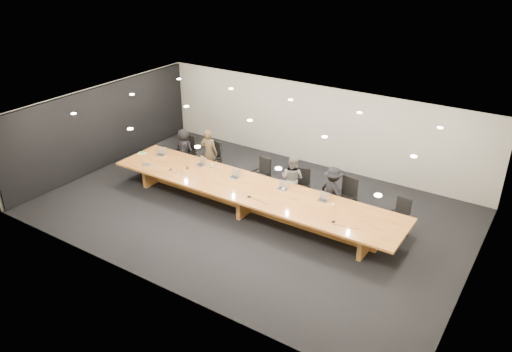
{
  "coord_description": "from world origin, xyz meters",
  "views": [
    {
      "loc": [
        7.02,
        -10.46,
        7.21
      ],
      "look_at": [
        0.0,
        0.3,
        1.0
      ],
      "focal_mm": 35.0,
      "sensor_mm": 36.0,
      "label": 1
    }
  ],
  "objects": [
    {
      "name": "conference_table",
      "position": [
        0.0,
        0.0,
        0.52
      ],
      "size": [
        9.0,
        1.8,
        0.75
      ],
      "color": "#935320",
      "rests_on": "ground"
    },
    {
      "name": "laptop_e",
      "position": [
        2.07,
        0.42,
        0.87
      ],
      "size": [
        0.31,
        0.24,
        0.23
      ],
      "primitive_type": null,
      "rotation": [
        0.0,
        0.0,
        -0.07
      ],
      "color": "tan",
      "rests_on": "conference_table"
    },
    {
      "name": "lime_gadget",
      "position": [
        -4.33,
        0.12,
        0.78
      ],
      "size": [
        0.18,
        0.12,
        0.03
      ],
      "primitive_type": "cube",
      "rotation": [
        0.0,
        0.0,
        0.18
      ],
      "color": "#5AC033",
      "rests_on": "notepad"
    },
    {
      "name": "chair_right",
      "position": [
        2.37,
        1.23,
        0.58
      ],
      "size": [
        0.67,
        0.67,
        1.16
      ],
      "primitive_type": null,
      "rotation": [
        0.0,
        0.0,
        -0.15
      ],
      "color": "black",
      "rests_on": "ground"
    },
    {
      "name": "paper_cup_far",
      "position": [
        2.44,
        0.27,
        0.79
      ],
      "size": [
        0.09,
        0.09,
        0.08
      ],
      "primitive_type": "cone",
      "rotation": [
        0.0,
        0.0,
        0.27
      ],
      "color": "silver",
      "rests_on": "conference_table"
    },
    {
      "name": "person_d",
      "position": [
        2.03,
        1.13,
        0.72
      ],
      "size": [
        1.07,
        0.85,
        1.45
      ],
      "primitive_type": "imported",
      "rotation": [
        0.0,
        0.0,
        2.76
      ],
      "color": "black",
      "rests_on": "ground"
    },
    {
      "name": "amber_mug",
      "position": [
        -2.31,
        -0.01,
        0.8
      ],
      "size": [
        0.08,
        0.08,
        0.09
      ],
      "primitive_type": "cylinder",
      "rotation": [
        0.0,
        0.0,
        0.07
      ],
      "color": "brown",
      "rests_on": "conference_table"
    },
    {
      "name": "mic_left",
      "position": [
        -2.72,
        -0.32,
        0.76
      ],
      "size": [
        0.12,
        0.12,
        0.03
      ],
      "primitive_type": "cone",
      "rotation": [
        0.0,
        0.0,
        0.07
      ],
      "color": "black",
      "rests_on": "conference_table"
    },
    {
      "name": "chair_mid_right",
      "position": [
        0.95,
        1.3,
        0.52
      ],
      "size": [
        0.65,
        0.65,
        1.04
      ],
      "primitive_type": null,
      "rotation": [
        0.0,
        0.0,
        0.27
      ],
      "color": "black",
      "rests_on": "ground"
    },
    {
      "name": "paper_cup_near",
      "position": [
        0.9,
        0.32,
        0.8
      ],
      "size": [
        0.09,
        0.09,
        0.1
      ],
      "primitive_type": "cone",
      "rotation": [
        0.0,
        0.0,
        -0.06
      ],
      "color": "silver",
      "rests_on": "conference_table"
    },
    {
      "name": "chair_left",
      "position": [
        -2.43,
        1.32,
        0.58
      ],
      "size": [
        0.68,
        0.68,
        1.17
      ],
      "primitive_type": null,
      "rotation": [
        0.0,
        0.0,
        -0.16
      ],
      "color": "black",
      "rests_on": "ground"
    },
    {
      "name": "person_b",
      "position": [
        -2.45,
        1.24,
        0.82
      ],
      "size": [
        0.66,
        0.5,
        1.63
      ],
      "primitive_type": "imported",
      "rotation": [
        0.0,
        0.0,
        3.33
      ],
      "color": "#372E1E",
      "rests_on": "ground"
    },
    {
      "name": "laptop_a",
      "position": [
        -3.74,
        0.34,
        0.88
      ],
      "size": [
        0.37,
        0.31,
        0.25
      ],
      "primitive_type": null,
      "rotation": [
        0.0,
        0.0,
        0.3
      ],
      "color": "tan",
      "rests_on": "conference_table"
    },
    {
      "name": "laptop_d",
      "position": [
        0.82,
        0.41,
        0.87
      ],
      "size": [
        0.32,
        0.24,
        0.24
      ],
      "primitive_type": null,
      "rotation": [
        0.0,
        0.0,
        0.07
      ],
      "color": "tan",
      "rests_on": "conference_table"
    },
    {
      "name": "mic_center",
      "position": [
        0.28,
        -0.47,
        0.77
      ],
      "size": [
        0.14,
        0.14,
        0.03
      ],
      "primitive_type": "cone",
      "rotation": [
        0.0,
        0.0,
        -0.06
      ],
      "color": "black",
      "rests_on": "conference_table"
    },
    {
      "name": "laptop_c",
      "position": [
        -0.75,
        0.28,
        0.88
      ],
      "size": [
        0.33,
        0.24,
        0.25
      ],
      "primitive_type": null,
      "rotation": [
        0.0,
        0.0,
        -0.03
      ],
      "color": "#B9AA8D",
      "rests_on": "conference_table"
    },
    {
      "name": "chair_mid_left",
      "position": [
        -0.48,
        1.31,
        0.53
      ],
      "size": [
        0.61,
        0.61,
        1.05
      ],
      "primitive_type": null,
      "rotation": [
        0.0,
        0.0,
        -0.14
      ],
      "color": "black",
      "rests_on": "ground"
    },
    {
      "name": "mic_right",
      "position": [
        2.78,
        -0.41,
        0.76
      ],
      "size": [
        0.13,
        0.13,
        0.03
      ],
      "primitive_type": "cone",
      "rotation": [
        0.0,
        0.0,
        -0.11
      ],
      "color": "black",
      "rests_on": "conference_table"
    },
    {
      "name": "water_bottle",
      "position": [
        -1.62,
        0.32,
        0.86
      ],
      "size": [
        0.1,
        0.1,
        0.23
      ],
      "primitive_type": "cylinder",
      "rotation": [
        0.0,
        0.0,
        0.43
      ],
      "color": "silver",
      "rests_on": "conference_table"
    },
    {
      "name": "left_wall_panel",
      "position": [
        -5.94,
        0.0,
        1.37
      ],
      "size": [
        0.08,
        7.84,
        2.74
      ],
      "primitive_type": "cube",
      "color": "black",
      "rests_on": "ground"
    },
    {
      "name": "back_wall",
      "position": [
        0.0,
        4.0,
        1.4
      ],
      "size": [
        12.0,
        0.02,
        2.8
      ],
      "primitive_type": "cube",
      "color": "beige",
      "rests_on": "ground"
    },
    {
      "name": "notepad",
      "position": [
        -4.35,
        0.11,
        0.76
      ],
      "size": [
        0.31,
        0.28,
        0.02
      ],
      "primitive_type": "cube",
      "rotation": [
        0.0,
        0.0,
        0.36
      ],
      "color": "silver",
      "rests_on": "conference_table"
    },
    {
      "name": "av_box",
      "position": [
        -3.57,
        -0.49,
        0.77
      ],
      "size": [
        0.27,
        0.23,
        0.03
      ],
      "primitive_type": "cube",
      "rotation": [
        0.0,
        0.0,
        0.32
      ],
      "color": "#A5A5AA",
      "rests_on": "conference_table"
    },
    {
      "name": "person_a",
      "position": [
        -3.51,
        1.25,
        0.7
      ],
      "size": [
        0.7,
        0.46,
        1.41
      ],
      "primitive_type": "imported",
      "rotation": [
        0.0,
        0.0,
        3.17
      ],
      "color": "black",
      "rests_on": "ground"
    },
    {
      "name": "chair_far_right",
      "position": [
        3.95,
        1.21,
        0.5
      ],
      "size": [
        0.58,
        0.58,
        0.99
      ],
      "primitive_type": null,
      "rotation": [
        0.0,
        0.0,
        -0.18
      ],
      "color": "black",
      "rests_on": "ground"
    },
    {
      "name": "laptop_b",
      "position": [
        -2.17,
        0.43,
        0.88
      ],
      "size": [
        0.4,
        0.34,
        0.26
      ],
      "primitive_type": null,
      "rotation": [
        0.0,
        0.0,
        -0.36
      ],
      "color": "#C3B195",
      "rests_on": "conference_table"
    },
    {
      "name": "chair_far_left",
      "position": [
        -3.48,
        1.27,
        0.59
      ],
      "size": [
        0.6,
        0.6,
        1.17
      ],
      "primitive_type": null,
      "rotation": [
        0.0,
        0.0,
        -0.01
      ],
      "color": "black",
      "rests_on": "ground"
    },
    {
      "name": "ground",
      "position": [
        0.0,
        0.0,
        0.0
      ],
      "size": [
        12.0,
        12.0,
        0.0
      ],
      "primitive_type": "plane",
      "color": "black",
      "rests_on": "ground"
    },
    {
      "name": "person_c",
      "position": [
        0.7,
        1.18,
        0.74
      ],
      "size": [
        0.73,
        0.57,
        1.48
      ],
      "primitive_type": "imported",
      "rotation": [
        0.0,
        0.0,
        3.13
      ],
      "color": "#5D5D5F",
      "rests_on": "ground"
    }
  ]
}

